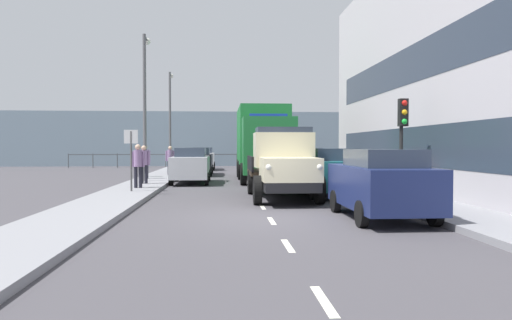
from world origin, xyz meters
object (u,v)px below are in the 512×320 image
(pedestrian_in_dark_coat, at_px, (138,162))
(street_sign, at_px, (131,149))
(truck_vintage_cream, at_px, (283,165))
(car_maroon_kerbside_2, at_px, (303,165))
(car_black_oppositeside_1, at_px, (198,161))
(pedestrian_couple_b, at_px, (144,161))
(traffic_light_near, at_px, (403,126))
(pedestrian_strolling, at_px, (145,160))
(car_white_oppositeside_2, at_px, (203,158))
(lamp_post_promenade, at_px, (145,95))
(car_silver_oppositeside_0, at_px, (191,165))
(lorry_cargo_green, at_px, (263,141))
(pedestrian_with_bag, at_px, (145,159))
(car_teal_kerbside_1, at_px, (330,171))
(car_navy_kerbside_near, at_px, (381,183))
(lamp_post_far, at_px, (170,112))
(pedestrian_by_lamp, at_px, (170,158))

(pedestrian_in_dark_coat, height_order, street_sign, street_sign)
(truck_vintage_cream, bearing_deg, car_maroon_kerbside_2, -105.06)
(car_black_oppositeside_1, height_order, pedestrian_couple_b, pedestrian_couple_b)
(truck_vintage_cream, bearing_deg, pedestrian_in_dark_coat, -30.42)
(traffic_light_near, bearing_deg, pedestrian_strolling, -46.09)
(pedestrian_in_dark_coat, bearing_deg, pedestrian_strolling, -82.68)
(car_maroon_kerbside_2, bearing_deg, car_white_oppositeside_2, -67.88)
(car_maroon_kerbside_2, distance_m, lamp_post_promenade, 8.30)
(car_silver_oppositeside_0, bearing_deg, traffic_light_near, 133.61)
(traffic_light_near, xyz_separation_m, street_sign, (9.24, -2.42, -0.79))
(truck_vintage_cream, xyz_separation_m, lorry_cargo_green, (-0.07, -8.73, 0.90))
(truck_vintage_cream, height_order, pedestrian_with_bag, truck_vintage_cream)
(car_teal_kerbside_1, relative_size, pedestrian_strolling, 2.68)
(pedestrian_couple_b, relative_size, lamp_post_promenade, 0.24)
(car_maroon_kerbside_2, xyz_separation_m, traffic_light_near, (-1.99, 7.56, 1.58))
(car_silver_oppositeside_0, distance_m, lamp_post_promenade, 3.99)
(truck_vintage_cream, distance_m, pedestrian_in_dark_coat, 6.24)
(pedestrian_strolling, bearing_deg, car_navy_kerbside_near, 119.78)
(pedestrian_couple_b, height_order, lamp_post_far, lamp_post_far)
(car_teal_kerbside_1, distance_m, pedestrian_with_bag, 10.72)
(street_sign, bearing_deg, lamp_post_far, -88.77)
(car_navy_kerbside_near, distance_m, car_maroon_kerbside_2, 11.24)
(car_navy_kerbside_near, height_order, pedestrian_strolling, pedestrian_strolling)
(lamp_post_far, bearing_deg, car_teal_kerbside_1, 114.88)
(truck_vintage_cream, distance_m, lamp_post_far, 18.64)
(car_black_oppositeside_1, height_order, traffic_light_near, traffic_light_near)
(lamp_post_promenade, height_order, lamp_post_far, lamp_post_promenade)
(truck_vintage_cream, distance_m, pedestrian_with_bag, 10.33)
(car_teal_kerbside_1, relative_size, car_black_oppositeside_1, 0.94)
(lorry_cargo_green, relative_size, pedestrian_couple_b, 4.87)
(pedestrian_couple_b, bearing_deg, lorry_cargo_green, -148.22)
(street_sign, bearing_deg, car_teal_kerbside_1, 174.68)
(lamp_post_promenade, bearing_deg, traffic_light_near, 141.44)
(pedestrian_in_dark_coat, height_order, pedestrian_by_lamp, pedestrian_in_dark_coat)
(lamp_post_promenade, bearing_deg, car_silver_oppositeside_0, -175.43)
(pedestrian_by_lamp, relative_size, lamp_post_promenade, 0.24)
(car_silver_oppositeside_0, relative_size, pedestrian_couple_b, 2.47)
(pedestrian_by_lamp, bearing_deg, lamp_post_promenade, 81.47)
(lamp_post_far, bearing_deg, car_black_oppositeside_1, 119.03)
(street_sign, bearing_deg, pedestrian_by_lamp, -91.95)
(car_navy_kerbside_near, relative_size, pedestrian_in_dark_coat, 2.24)
(pedestrian_in_dark_coat, relative_size, lamp_post_far, 0.25)
(lamp_post_promenade, bearing_deg, pedestrian_by_lamp, -98.53)
(car_navy_kerbside_near, distance_m, lamp_post_far, 23.30)
(car_teal_kerbside_1, bearing_deg, car_black_oppositeside_1, -66.47)
(street_sign, bearing_deg, car_silver_oppositeside_0, -108.50)
(car_teal_kerbside_1, bearing_deg, pedestrian_by_lamp, -56.21)
(car_black_oppositeside_1, height_order, pedestrian_strolling, pedestrian_strolling)
(car_navy_kerbside_near, xyz_separation_m, pedestrian_in_dark_coat, (7.25, -7.46, 0.28))
(truck_vintage_cream, relative_size, pedestrian_by_lamp, 3.39)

